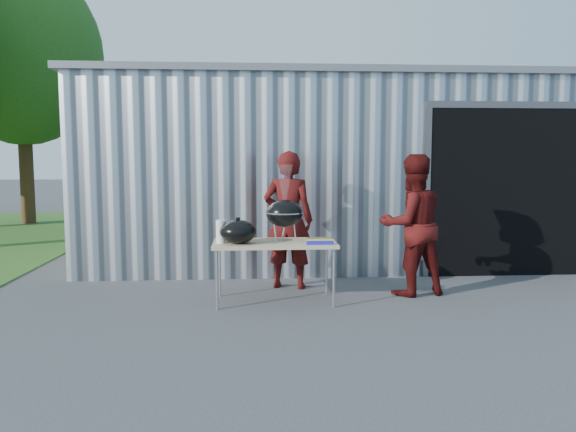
{
  "coord_description": "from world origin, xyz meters",
  "views": [
    {
      "loc": [
        -0.56,
        -6.43,
        1.78
      ],
      "look_at": [
        -0.08,
        0.54,
        1.05
      ],
      "focal_mm": 35.0,
      "sensor_mm": 36.0,
      "label": 1
    }
  ],
  "objects": [
    {
      "name": "tree_far",
      "position": [
        -6.5,
        9.0,
        4.46
      ],
      "size": [
        4.14,
        4.14,
        6.85
      ],
      "color": "#442D19",
      "rests_on": "ground"
    },
    {
      "name": "grill_lid",
      "position": [
        -0.7,
        0.27,
        0.89
      ],
      "size": [
        0.44,
        0.44,
        0.32
      ],
      "color": "black",
      "rests_on": "folding_table"
    },
    {
      "name": "person_bystander",
      "position": [
        1.53,
        0.64,
        0.91
      ],
      "size": [
        1.01,
        0.86,
        1.82
      ],
      "primitive_type": "imported",
      "rotation": [
        0.0,
        0.0,
        3.36
      ],
      "color": "#450D0B",
      "rests_on": "ground"
    },
    {
      "name": "foil_box",
      "position": [
        0.27,
        0.12,
        0.78
      ],
      "size": [
        0.32,
        0.05,
        0.06
      ],
      "color": "#1D1DBD",
      "rests_on": "folding_table"
    },
    {
      "name": "person_cook",
      "position": [
        -0.04,
        1.12,
        0.93
      ],
      "size": [
        0.77,
        0.59,
        1.87
      ],
      "primitive_type": "imported",
      "rotation": [
        0.0,
        0.0,
        2.91
      ],
      "color": "#450D0B",
      "rests_on": "ground"
    },
    {
      "name": "folding_table",
      "position": [
        -0.26,
        0.37,
        0.71
      ],
      "size": [
        1.5,
        0.75,
        0.75
      ],
      "color": "tan",
      "rests_on": "ground"
    },
    {
      "name": "kettle_grill",
      "position": [
        -0.13,
        0.44,
        1.17
      ],
      "size": [
        0.46,
        0.46,
        0.94
      ],
      "color": "black",
      "rests_on": "folding_table"
    },
    {
      "name": "paper_towels",
      "position": [
        -0.91,
        0.32,
        0.89
      ],
      "size": [
        0.12,
        0.12,
        0.28
      ],
      "primitive_type": "cylinder",
      "color": "white",
      "rests_on": "folding_table"
    },
    {
      "name": "white_tub",
      "position": [
        -0.81,
        0.54,
        0.8
      ],
      "size": [
        0.2,
        0.15,
        0.1
      ],
      "primitive_type": "cube",
      "color": "white",
      "rests_on": "folding_table"
    },
    {
      "name": "ground",
      "position": [
        0.0,
        0.0,
        0.0
      ],
      "size": [
        80.0,
        80.0,
        0.0
      ],
      "primitive_type": "plane",
      "color": "#3F3F42"
    },
    {
      "name": "building",
      "position": [
        0.92,
        4.59,
        1.54
      ],
      "size": [
        8.2,
        6.2,
        3.1
      ],
      "color": "silver",
      "rests_on": "ground"
    }
  ]
}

